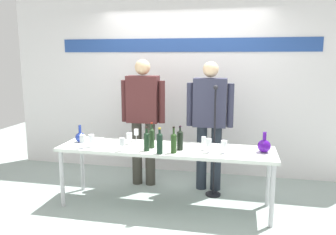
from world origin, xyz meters
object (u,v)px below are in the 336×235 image
(wine_glass_left_1, at_px, (136,132))
(microphone_stand, at_px, (214,160))
(display_table, at_px, (165,152))
(decanter_blue_left, at_px, (80,137))
(wine_bottle_3, at_px, (152,137))
(wine_glass_left_4, at_px, (91,138))
(wine_bottle_4, at_px, (174,142))
(presenter_right, at_px, (210,117))
(wine_bottle_0, at_px, (160,142))
(wine_glass_right_2, at_px, (224,144))
(presenter_left, at_px, (143,114))
(wine_bottle_2, at_px, (147,140))
(wine_glass_left_0, at_px, (83,139))
(wine_glass_left_3, at_px, (129,136))
(wine_glass_right_0, at_px, (209,143))
(wine_glass_left_2, at_px, (122,142))
(wine_glass_right_1, at_px, (204,140))
(decanter_blue_right, at_px, (264,146))
(wine_bottle_1, at_px, (180,139))

(wine_glass_left_1, relative_size, microphone_stand, 0.11)
(display_table, bearing_deg, decanter_blue_left, 178.57)
(wine_bottle_3, xyz_separation_m, wine_glass_left_1, (-0.28, 0.29, -0.02))
(wine_glass_left_4, bearing_deg, wine_bottle_4, -2.55)
(presenter_right, distance_m, wine_bottle_0, 1.04)
(wine_bottle_0, height_order, wine_glass_right_2, wine_bottle_0)
(presenter_left, relative_size, wine_bottle_4, 5.87)
(decanter_blue_left, height_order, presenter_right, presenter_right)
(presenter_left, distance_m, wine_bottle_2, 0.90)
(wine_bottle_2, relative_size, wine_glass_left_0, 1.76)
(display_table, relative_size, wine_bottle_3, 8.35)
(presenter_left, bearing_deg, wine_bottle_3, -66.42)
(wine_glass_left_3, distance_m, microphone_stand, 1.14)
(wine_glass_right_0, relative_size, wine_glass_right_2, 1.10)
(presenter_right, relative_size, wine_glass_left_2, 11.35)
(wine_glass_right_2, xyz_separation_m, microphone_stand, (-0.15, 0.56, -0.36))
(display_table, distance_m, wine_bottle_2, 0.31)
(wine_bottle_2, bearing_deg, wine_glass_right_2, 4.74)
(wine_glass_right_2, bearing_deg, wine_bottle_3, 175.81)
(wine_glass_right_0, bearing_deg, wine_bottle_3, 174.24)
(wine_glass_left_2, bearing_deg, wine_glass_left_1, 87.93)
(presenter_left, height_order, wine_glass_right_0, presenter_left)
(wine_bottle_2, xyz_separation_m, wine_glass_right_1, (0.64, 0.16, -0.01))
(wine_bottle_2, bearing_deg, wine_bottle_3, 79.30)
(decanter_blue_left, xyz_separation_m, wine_bottle_3, (0.95, -0.07, 0.06))
(decanter_blue_left, relative_size, decanter_blue_right, 0.93)
(decanter_blue_right, relative_size, presenter_left, 0.13)
(wine_glass_left_1, bearing_deg, wine_glass_left_2, -92.07)
(presenter_left, distance_m, wine_glass_right_2, 1.40)
(wine_glass_left_4, height_order, wine_glass_right_2, wine_glass_left_4)
(presenter_right, distance_m, wine_glass_left_4, 1.57)
(wine_glass_right_0, xyz_separation_m, wine_glass_right_1, (-0.06, 0.09, -0.00))
(wine_glass_left_2, xyz_separation_m, wine_glass_right_2, (1.14, 0.14, 0.00))
(display_table, xyz_separation_m, wine_glass_left_2, (-0.45, -0.25, 0.16))
(presenter_right, xyz_separation_m, wine_glass_right_2, (0.23, -0.76, -0.16))
(decanter_blue_right, bearing_deg, wine_bottle_1, -174.34)
(wine_bottle_1, bearing_deg, wine_glass_right_0, -8.43)
(microphone_stand, bearing_deg, presenter_left, 168.56)
(wine_bottle_1, height_order, wine_glass_right_0, wine_bottle_1)
(display_table, relative_size, wine_glass_left_4, 16.81)
(wine_glass_right_2, bearing_deg, wine_glass_left_1, 162.89)
(wine_bottle_3, height_order, wine_glass_left_4, wine_bottle_3)
(wine_bottle_0, height_order, wine_bottle_4, wine_bottle_4)
(wine_glass_left_0, bearing_deg, microphone_stand, 24.55)
(wine_glass_left_2, distance_m, wine_glass_right_2, 1.15)
(wine_bottle_2, height_order, wine_glass_left_1, wine_bottle_2)
(wine_glass_right_2, bearing_deg, wine_glass_left_4, -178.29)
(wine_glass_right_1, bearing_deg, decanter_blue_left, 178.20)
(wine_glass_left_2, xyz_separation_m, wine_glass_right_1, (0.91, 0.22, 0.01))
(wine_bottle_0, xyz_separation_m, wine_glass_left_2, (-0.45, 0.02, -0.03))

